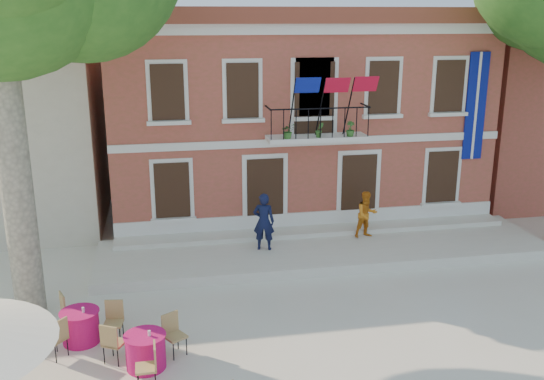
{
  "coord_description": "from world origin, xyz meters",
  "views": [
    {
      "loc": [
        -2.88,
        -12.78,
        7.23
      ],
      "look_at": [
        0.17,
        3.5,
        2.46
      ],
      "focal_mm": 40.0,
      "sensor_mm": 36.0,
      "label": 1
    }
  ],
  "objects_px": {
    "pedestrian_navy": "(264,222)",
    "cafe_table_3": "(80,325)",
    "pedestrian_orange": "(367,214)",
    "cafe_table_4": "(146,349)"
  },
  "relations": [
    {
      "from": "pedestrian_navy",
      "to": "pedestrian_orange",
      "type": "relative_size",
      "value": 1.17
    },
    {
      "from": "pedestrian_navy",
      "to": "cafe_table_3",
      "type": "distance_m",
      "value": 6.55
    },
    {
      "from": "pedestrian_navy",
      "to": "pedestrian_orange",
      "type": "height_order",
      "value": "pedestrian_navy"
    },
    {
      "from": "cafe_table_3",
      "to": "pedestrian_orange",
      "type": "bearing_deg",
      "value": 28.71
    },
    {
      "from": "pedestrian_orange",
      "to": "cafe_table_4",
      "type": "height_order",
      "value": "pedestrian_orange"
    },
    {
      "from": "pedestrian_orange",
      "to": "cafe_table_4",
      "type": "relative_size",
      "value": 0.82
    },
    {
      "from": "pedestrian_orange",
      "to": "cafe_table_3",
      "type": "xyz_separation_m",
      "value": [
        -8.44,
        -4.62,
        -0.64
      ]
    },
    {
      "from": "cafe_table_3",
      "to": "cafe_table_4",
      "type": "relative_size",
      "value": 0.99
    },
    {
      "from": "pedestrian_orange",
      "to": "cafe_table_3",
      "type": "bearing_deg",
      "value": -161.84
    },
    {
      "from": "pedestrian_navy",
      "to": "cafe_table_3",
      "type": "bearing_deg",
      "value": 55.56
    }
  ]
}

